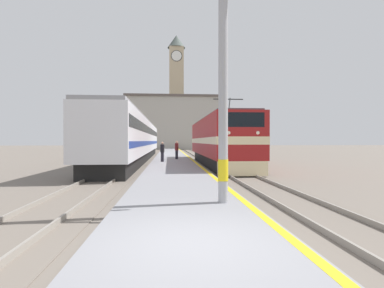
# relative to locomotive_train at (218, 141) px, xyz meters

# --- Properties ---
(ground_plane) EXTENTS (200.00, 200.00, 0.00)m
(ground_plane) POSITION_rel_locomotive_train_xyz_m (-3.58, 11.03, -1.98)
(ground_plane) COLOR #70665B
(platform) EXTENTS (3.70, 140.00, 0.29)m
(platform) POSITION_rel_locomotive_train_xyz_m (-3.58, 6.03, -1.83)
(platform) COLOR gray
(platform) RESTS_ON ground
(rail_track_near) EXTENTS (2.83, 140.00, 0.16)m
(rail_track_near) POSITION_rel_locomotive_train_xyz_m (0.00, 6.03, -1.95)
(rail_track_near) COLOR #70665B
(rail_track_near) RESTS_ON ground
(rail_track_far) EXTENTS (2.84, 140.00, 0.16)m
(rail_track_far) POSITION_rel_locomotive_train_xyz_m (-7.34, 6.03, -1.95)
(rail_track_far) COLOR #70665B
(rail_track_far) RESTS_ON ground
(locomotive_train) EXTENTS (2.92, 16.63, 4.84)m
(locomotive_train) POSITION_rel_locomotive_train_xyz_m (0.00, 0.00, 0.00)
(locomotive_train) COLOR black
(locomotive_train) RESTS_ON ground
(passenger_train) EXTENTS (2.92, 34.47, 4.10)m
(passenger_train) POSITION_rel_locomotive_train_xyz_m (-7.34, 7.22, 0.23)
(passenger_train) COLOR black
(passenger_train) RESTS_ON ground
(catenary_mast) EXTENTS (2.80, 0.28, 7.50)m
(catenary_mast) POSITION_rel_locomotive_train_xyz_m (-2.40, -15.84, 2.05)
(catenary_mast) COLOR #9E9EA3
(catenary_mast) RESTS_ON platform
(person_on_platform) EXTENTS (0.34, 0.34, 1.63)m
(person_on_platform) POSITION_rel_locomotive_train_xyz_m (-4.53, 0.65, -0.83)
(person_on_platform) COLOR #23232D
(person_on_platform) RESTS_ON platform
(second_waiting_passenger) EXTENTS (0.34, 0.34, 1.72)m
(second_waiting_passenger) POSITION_rel_locomotive_train_xyz_m (-3.26, 4.08, -0.79)
(second_waiting_passenger) COLOR #23232D
(second_waiting_passenger) RESTS_ON platform
(clock_tower) EXTENTS (4.88, 4.88, 31.29)m
(clock_tower) POSITION_rel_locomotive_train_xyz_m (-1.85, 59.15, 14.51)
(clock_tower) COLOR tan
(clock_tower) RESTS_ON ground
(station_building) EXTENTS (23.17, 7.72, 12.51)m
(station_building) POSITION_rel_locomotive_train_xyz_m (-2.37, 46.72, 4.31)
(station_building) COLOR #A8A399
(station_building) RESTS_ON ground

